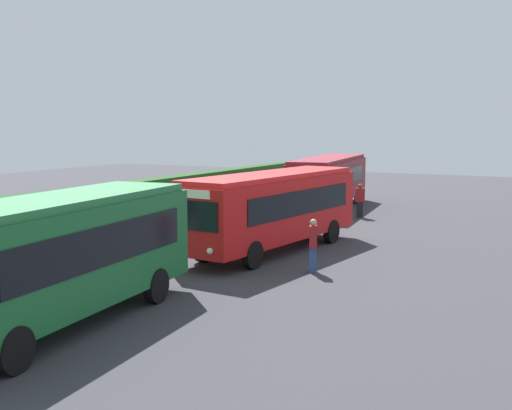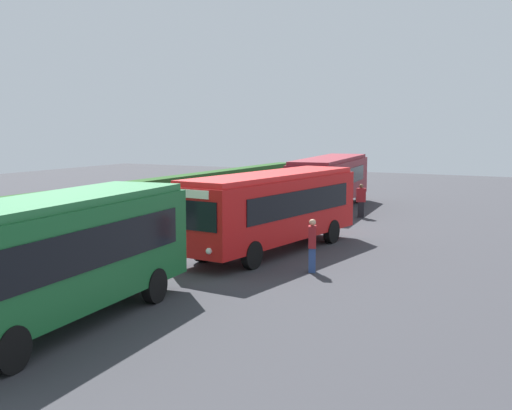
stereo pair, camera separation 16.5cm
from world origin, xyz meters
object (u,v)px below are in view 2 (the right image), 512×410
at_px(bus_red, 272,207).
at_px(person_center, 361,200).
at_px(bus_maroon, 330,179).
at_px(traffic_cone, 129,218).
at_px(person_left, 312,244).
at_px(person_right, 306,187).
at_px(bus_green, 53,253).

bearing_deg(bus_red, person_center, -174.05).
distance_m(bus_maroon, traffic_cone, 12.41).
xyz_separation_m(bus_red, person_left, (-2.59, -2.81, -0.83)).
height_order(bus_red, traffic_cone, bus_red).
distance_m(bus_maroon, person_right, 3.15).
bearing_deg(bus_red, bus_green, 3.57).
xyz_separation_m(person_left, traffic_cone, (5.88, 12.47, -0.68)).
distance_m(person_left, traffic_cone, 13.80).
height_order(bus_green, traffic_cone, bus_green).
relative_size(person_left, traffic_cone, 3.06).
relative_size(person_left, person_right, 0.98).
xyz_separation_m(person_right, traffic_cone, (-12.18, 4.46, -0.69)).
bearing_deg(bus_green, person_left, 153.22).
height_order(person_right, traffic_cone, person_right).
bearing_deg(bus_maroon, person_center, -141.51).
xyz_separation_m(bus_green, person_right, (26.67, 4.69, -0.89)).
height_order(person_center, person_right, person_right).
bearing_deg(person_right, person_left, 106.51).
height_order(bus_green, bus_red, bus_green).
relative_size(bus_maroon, person_left, 5.82).
xyz_separation_m(bus_red, bus_maroon, (13.55, 2.83, -0.04)).
bearing_deg(bus_maroon, bus_green, 177.81).
relative_size(person_right, traffic_cone, 3.11).
bearing_deg(traffic_cone, person_left, -115.24).
bearing_deg(person_center, person_left, -11.78).
height_order(person_left, person_center, person_left).
bearing_deg(person_right, bus_green, 92.57).
distance_m(person_right, traffic_cone, 12.99).
bearing_deg(bus_green, traffic_cone, -153.43).
bearing_deg(bus_green, person_right, -175.73).
xyz_separation_m(bus_red, traffic_cone, (3.29, 9.66, -1.50)).
relative_size(bus_red, bus_maroon, 0.94).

